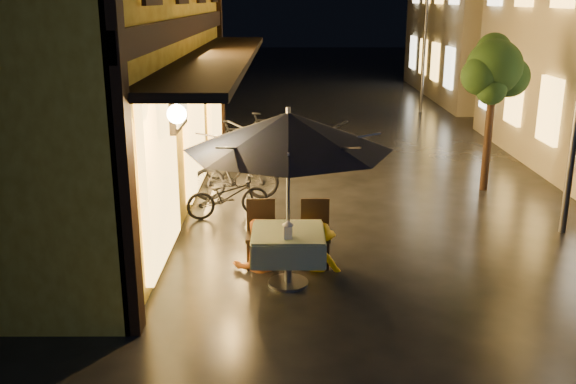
{
  "coord_description": "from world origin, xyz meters",
  "views": [
    {
      "loc": [
        -1.67,
        -8.19,
        3.79
      ],
      "look_at": [
        -1.65,
        0.54,
        1.15
      ],
      "focal_mm": 40.0,
      "sensor_mm": 36.0,
      "label": 1
    }
  ],
  "objects_px": {
    "cafe_table": "(288,244)",
    "table_lantern": "(288,228)",
    "patio_umbrella": "(288,131)",
    "bicycle_0": "(228,196)",
    "person_yellow": "(319,224)",
    "person_orange": "(256,220)"
  },
  "relations": [
    {
      "from": "person_orange",
      "to": "person_yellow",
      "type": "height_order",
      "value": "person_orange"
    },
    {
      "from": "table_lantern",
      "to": "cafe_table",
      "type": "bearing_deg",
      "value": 90.0
    },
    {
      "from": "cafe_table",
      "to": "bicycle_0",
      "type": "height_order",
      "value": "bicycle_0"
    },
    {
      "from": "cafe_table",
      "to": "person_yellow",
      "type": "distance_m",
      "value": 0.72
    },
    {
      "from": "cafe_table",
      "to": "person_orange",
      "type": "height_order",
      "value": "person_orange"
    },
    {
      "from": "patio_umbrella",
      "to": "person_yellow",
      "type": "xyz_separation_m",
      "value": [
        0.44,
        0.56,
        -1.47
      ]
    },
    {
      "from": "cafe_table",
      "to": "table_lantern",
      "type": "bearing_deg",
      "value": -90.0
    },
    {
      "from": "patio_umbrella",
      "to": "bicycle_0",
      "type": "height_order",
      "value": "patio_umbrella"
    },
    {
      "from": "cafe_table",
      "to": "patio_umbrella",
      "type": "relative_size",
      "value": 0.36
    },
    {
      "from": "cafe_table",
      "to": "person_yellow",
      "type": "bearing_deg",
      "value": 51.67
    },
    {
      "from": "cafe_table",
      "to": "person_yellow",
      "type": "xyz_separation_m",
      "value": [
        0.44,
        0.56,
        0.09
      ]
    },
    {
      "from": "patio_umbrella",
      "to": "person_orange",
      "type": "xyz_separation_m",
      "value": [
        -0.46,
        0.6,
        -1.42
      ]
    },
    {
      "from": "patio_umbrella",
      "to": "bicycle_0",
      "type": "distance_m",
      "value": 3.53
    },
    {
      "from": "person_orange",
      "to": "person_yellow",
      "type": "relative_size",
      "value": 1.07
    },
    {
      "from": "table_lantern",
      "to": "bicycle_0",
      "type": "height_order",
      "value": "table_lantern"
    },
    {
      "from": "cafe_table",
      "to": "table_lantern",
      "type": "distance_m",
      "value": 0.42
    },
    {
      "from": "table_lantern",
      "to": "bicycle_0",
      "type": "xyz_separation_m",
      "value": [
        -1.08,
        3.14,
        -0.52
      ]
    },
    {
      "from": "patio_umbrella",
      "to": "person_yellow",
      "type": "distance_m",
      "value": 1.63
    },
    {
      "from": "cafe_table",
      "to": "table_lantern",
      "type": "height_order",
      "value": "table_lantern"
    },
    {
      "from": "table_lantern",
      "to": "person_yellow",
      "type": "relative_size",
      "value": 0.18
    },
    {
      "from": "patio_umbrella",
      "to": "table_lantern",
      "type": "bearing_deg",
      "value": -90.0
    },
    {
      "from": "cafe_table",
      "to": "patio_umbrella",
      "type": "distance_m",
      "value": 1.56
    }
  ]
}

